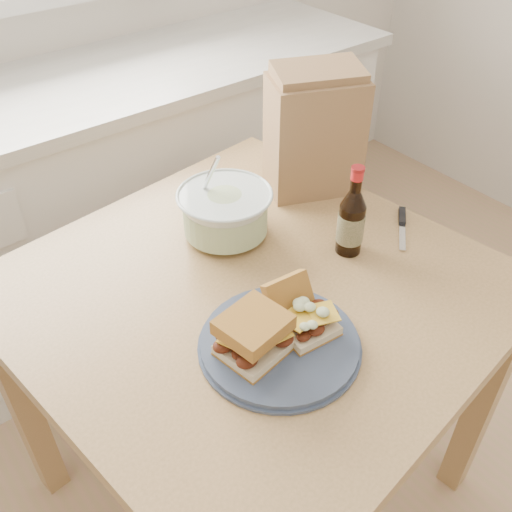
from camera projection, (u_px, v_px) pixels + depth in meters
cabinet_run at (71, 216)px, 2.03m from camera, size 2.50×0.64×0.94m
dining_table at (253, 322)px, 1.32m from camera, size 1.08×1.08×0.81m
plate at (280, 344)px, 1.10m from camera, size 0.31×0.31×0.02m
sandwich_left at (253, 335)px, 1.05m from camera, size 0.13×0.12×0.09m
sandwich_right at (302, 314)px, 1.11m from camera, size 0.11×0.15×0.09m
coleslaw_bowl at (225, 214)px, 1.35m from camera, size 0.23×0.23×0.23m
beer_bottle at (351, 221)px, 1.29m from camera, size 0.06×0.06×0.22m
knife at (402, 221)px, 1.42m from camera, size 0.14×0.12×0.01m
paper_bag at (314, 135)px, 1.46m from camera, size 0.27×0.23×0.30m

